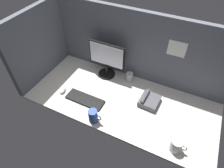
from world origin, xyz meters
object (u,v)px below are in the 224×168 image
at_px(mug_ceramic_blue, 93,116).
at_px(mug_ceramic_white, 176,145).
at_px(mouse, 62,90).
at_px(monitor, 107,59).
at_px(mug_steel, 129,77).
at_px(desk_phone, 149,101).
at_px(keyboard, 85,99).

bearing_deg(mug_ceramic_blue, mug_ceramic_white, 3.74).
distance_m(mouse, mug_ceramic_blue, 0.49).
height_order(monitor, mug_steel, monitor).
bearing_deg(desk_phone, keyboard, -156.97).
height_order(keyboard, mouse, mouse).
bearing_deg(mug_ceramic_white, keyboard, 172.25).
bearing_deg(mug_ceramic_white, desk_phone, 132.56).
xyz_separation_m(keyboard, desk_phone, (0.55, 0.24, 0.02)).
relative_size(mug_ceramic_blue, desk_phone, 0.65).
xyz_separation_m(mug_ceramic_blue, desk_phone, (0.36, 0.40, -0.03)).
height_order(keyboard, desk_phone, desk_phone).
xyz_separation_m(monitor, mug_ceramic_white, (0.86, -0.54, -0.15)).
distance_m(keyboard, mouse, 0.26).
relative_size(keyboard, mug_steel, 4.11).
bearing_deg(keyboard, mug_steel, 59.46).
xyz_separation_m(monitor, mug_ceramic_blue, (0.17, -0.59, -0.14)).
relative_size(keyboard, desk_phone, 1.86).
height_order(monitor, keyboard, monitor).
height_order(monitor, desk_phone, monitor).
distance_m(mug_ceramic_white, desk_phone, 0.48).
height_order(monitor, mug_ceramic_blue, monitor).
bearing_deg(mug_ceramic_white, mug_steel, 137.18).
bearing_deg(mouse, desk_phone, -8.53).
bearing_deg(desk_phone, mug_ceramic_white, -47.44).
distance_m(mouse, desk_phone, 0.85).
height_order(mug_ceramic_white, desk_phone, mug_ceramic_white).
xyz_separation_m(keyboard, mug_ceramic_white, (0.88, -0.12, 0.05)).
bearing_deg(mug_ceramic_white, monitor, 147.75).
distance_m(keyboard, mug_steel, 0.52).
relative_size(monitor, keyboard, 1.04).
height_order(mouse, desk_phone, desk_phone).
relative_size(mug_steel, desk_phone, 0.45).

